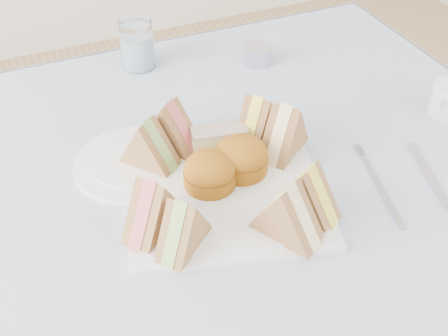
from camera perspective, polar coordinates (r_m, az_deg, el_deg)
name	(u,v)px	position (r m, az deg, el deg)	size (l,w,h in m)	color
table	(256,310)	(1.21, 3.27, -14.18)	(0.90, 0.90, 0.74)	brown
tablecloth	(264,176)	(0.93, 4.12, -0.81)	(1.02, 1.02, 0.01)	#AAB1C8
serving_plate	(224,189)	(0.89, 0.00, -2.15)	(0.31, 0.31, 0.01)	silver
sandwich_fl_a	(153,205)	(0.80, -7.24, -3.72)	(0.10, 0.05, 0.09)	#895C41
sandwich_fl_b	(183,224)	(0.77, -4.21, -5.65)	(0.09, 0.04, 0.08)	#895C41
sandwich_fr_a	(308,190)	(0.83, 8.49, -2.21)	(0.10, 0.05, 0.09)	#895C41
sandwich_fr_b	(288,210)	(0.79, 6.51, -4.28)	(0.10, 0.05, 0.09)	#895C41
sandwich_bl_a	(148,142)	(0.91, -7.69, 2.59)	(0.10, 0.05, 0.09)	#895C41
sandwich_bl_b	(171,125)	(0.94, -5.45, 4.37)	(0.10, 0.05, 0.09)	#895C41
sandwich_br_a	(285,129)	(0.93, 6.20, 3.99)	(0.11, 0.05, 0.09)	#895C41
sandwich_br_b	(257,119)	(0.96, 3.40, 5.04)	(0.10, 0.05, 0.09)	#895C41
scone_left	(210,172)	(0.87, -1.47, -0.41)	(0.08, 0.08, 0.06)	#A46213
scone_right	(241,157)	(0.90, 1.77, 1.11)	(0.09, 0.09, 0.06)	#A46213
pastry_slice	(219,139)	(0.95, -0.49, 2.93)	(0.09, 0.04, 0.04)	beige
side_plate	(133,163)	(0.95, -9.26, 0.49)	(0.20, 0.20, 0.01)	silver
water_glass	(137,44)	(1.20, -8.81, 12.30)	(0.07, 0.07, 0.10)	white
tea_strainer	(257,56)	(1.22, 3.41, 11.33)	(0.07, 0.07, 0.04)	silver
knife	(428,174)	(0.98, 20.06, -0.61)	(0.01, 0.17, 0.00)	silver
fork	(382,191)	(0.93, 15.76, -2.29)	(0.01, 0.17, 0.00)	silver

